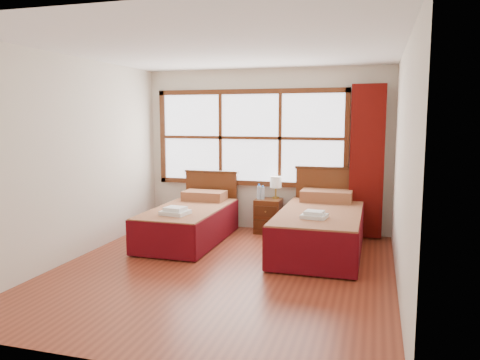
% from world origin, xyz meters
% --- Properties ---
extents(floor, '(4.50, 4.50, 0.00)m').
position_xyz_m(floor, '(0.00, 0.00, 0.00)').
color(floor, brown).
rests_on(floor, ground).
extents(ceiling, '(4.50, 4.50, 0.00)m').
position_xyz_m(ceiling, '(0.00, 0.00, 2.60)').
color(ceiling, white).
rests_on(ceiling, wall_back).
extents(wall_back, '(4.00, 0.00, 4.00)m').
position_xyz_m(wall_back, '(0.00, 2.25, 1.30)').
color(wall_back, silver).
rests_on(wall_back, floor).
extents(wall_left, '(0.00, 4.50, 4.50)m').
position_xyz_m(wall_left, '(-2.00, 0.00, 1.30)').
color(wall_left, silver).
rests_on(wall_left, floor).
extents(wall_right, '(0.00, 4.50, 4.50)m').
position_xyz_m(wall_right, '(2.00, 0.00, 1.30)').
color(wall_right, silver).
rests_on(wall_right, floor).
extents(window, '(3.16, 0.06, 1.56)m').
position_xyz_m(window, '(-0.25, 2.21, 1.50)').
color(window, white).
rests_on(window, wall_back).
extents(curtain, '(0.50, 0.16, 2.30)m').
position_xyz_m(curtain, '(1.60, 2.11, 1.17)').
color(curtain, '#600D09').
rests_on(curtain, wall_back).
extents(bed_left, '(0.98, 2.00, 0.95)m').
position_xyz_m(bed_left, '(-0.90, 1.20, 0.29)').
color(bed_left, '#3F1F0D').
rests_on(bed_left, floor).
extents(bed_right, '(1.10, 2.14, 1.07)m').
position_xyz_m(bed_right, '(1.03, 1.20, 0.33)').
color(bed_right, '#3F1F0D').
rests_on(bed_right, floor).
extents(nightstand, '(0.41, 0.41, 0.54)m').
position_xyz_m(nightstand, '(0.12, 1.99, 0.27)').
color(nightstand, '#582A13').
rests_on(nightstand, floor).
extents(towels_left, '(0.39, 0.35, 0.10)m').
position_xyz_m(towels_left, '(-0.89, 0.65, 0.55)').
color(towels_left, white).
rests_on(towels_left, bed_left).
extents(towels_right, '(0.34, 0.31, 0.09)m').
position_xyz_m(towels_right, '(1.01, 0.66, 0.61)').
color(towels_right, white).
rests_on(towels_right, bed_right).
extents(lamp, '(0.18, 0.18, 0.35)m').
position_xyz_m(lamp, '(0.21, 2.12, 0.79)').
color(lamp, gold).
rests_on(lamp, nightstand).
extents(bottle_near, '(0.06, 0.06, 0.24)m').
position_xyz_m(bottle_near, '(-0.03, 1.96, 0.65)').
color(bottle_near, silver).
rests_on(bottle_near, nightstand).
extents(bottle_far, '(0.06, 0.06, 0.22)m').
position_xyz_m(bottle_far, '(0.03, 1.97, 0.64)').
color(bottle_far, silver).
rests_on(bottle_far, nightstand).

